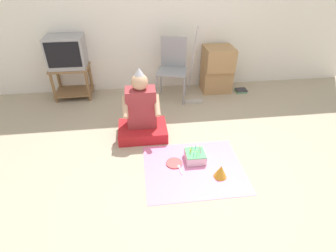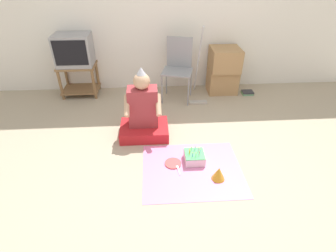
% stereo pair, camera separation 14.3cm
% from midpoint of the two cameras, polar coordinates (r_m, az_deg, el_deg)
% --- Properties ---
extents(ground_plane, '(16.00, 16.00, 0.00)m').
position_cam_midpoint_polar(ground_plane, '(2.84, 6.25, -10.49)').
color(ground_plane, tan).
extents(wall_back, '(6.40, 0.06, 2.55)m').
position_cam_midpoint_polar(wall_back, '(4.32, 2.33, 24.36)').
color(wall_back, white).
rests_on(wall_back, ground_plane).
extents(tv_stand, '(0.58, 0.41, 0.50)m').
position_cam_midpoint_polar(tv_stand, '(4.47, -17.91, 10.07)').
color(tv_stand, olive).
rests_on(tv_stand, ground_plane).
extents(tv, '(0.54, 0.40, 0.46)m').
position_cam_midpoint_polar(tv, '(4.33, -18.93, 15.37)').
color(tv, '#99999E').
rests_on(tv, tv_stand).
extents(folding_chair, '(0.52, 0.49, 0.93)m').
position_cam_midpoint_polar(folding_chair, '(4.09, 3.26, 13.17)').
color(folding_chair, gray).
rests_on(folding_chair, ground_plane).
extents(cardboard_box_stack, '(0.47, 0.45, 0.73)m').
position_cam_midpoint_polar(cardboard_box_stack, '(4.44, 12.93, 11.83)').
color(cardboard_box_stack, '#A87F51').
rests_on(cardboard_box_stack, ground_plane).
extents(dust_mop, '(0.28, 0.50, 1.16)m').
position_cam_midpoint_polar(dust_mop, '(4.11, 7.59, 9.89)').
color(dust_mop, '#B2ADA3').
rests_on(dust_mop, ground_plane).
extents(book_pile, '(0.18, 0.15, 0.05)m').
position_cam_midpoint_polar(book_pile, '(4.59, 17.76, 6.92)').
color(book_pile, '#60936B').
rests_on(book_pile, ground_plane).
extents(person_seated, '(0.60, 0.45, 0.90)m').
position_cam_midpoint_polar(person_seated, '(3.25, -4.10, 2.49)').
color(person_seated, red).
rests_on(person_seated, ground_plane).
extents(party_cloth, '(1.06, 0.89, 0.01)m').
position_cam_midpoint_polar(party_cloth, '(2.89, 6.69, -9.42)').
color(party_cloth, pink).
rests_on(party_cloth, ground_plane).
extents(birthday_cake, '(0.22, 0.22, 0.17)m').
position_cam_midpoint_polar(birthday_cake, '(2.96, 7.14, -6.77)').
color(birthday_cake, silver).
rests_on(birthday_cake, party_cloth).
extents(party_hat_blue, '(0.14, 0.14, 0.14)m').
position_cam_midpoint_polar(party_hat_blue, '(2.78, 12.44, -10.06)').
color(party_hat_blue, gold).
rests_on(party_hat_blue, party_cloth).
extents(paper_plate, '(0.18, 0.18, 0.01)m').
position_cam_midpoint_polar(paper_plate, '(2.94, 2.52, -8.13)').
color(paper_plate, '#D84C4C').
rests_on(paper_plate, party_cloth).
extents(plastic_spoon_near, '(0.04, 0.15, 0.01)m').
position_cam_midpoint_polar(plastic_spoon_near, '(2.88, 3.55, -9.10)').
color(plastic_spoon_near, white).
rests_on(plastic_spoon_near, party_cloth).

